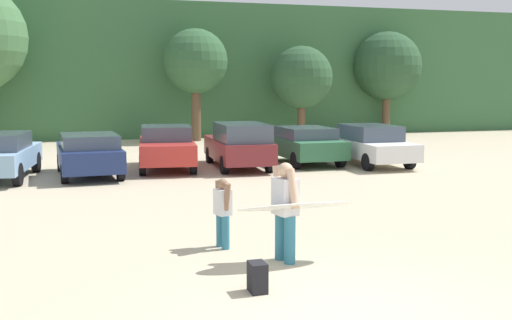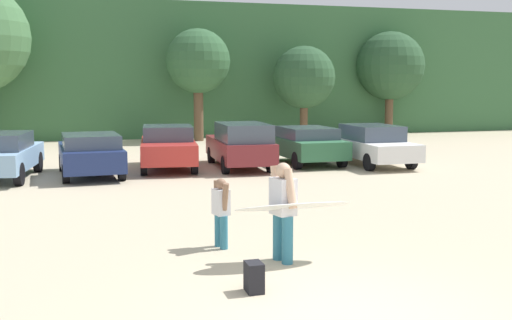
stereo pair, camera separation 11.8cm
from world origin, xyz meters
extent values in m
plane|color=#C1B293|center=(0.00, 0.00, 0.00)|extent=(120.00, 120.00, 0.00)
cube|color=#38663D|center=(0.00, 33.48, 3.80)|extent=(108.00, 12.00, 7.60)
cylinder|color=brown|center=(2.86, 25.60, 1.40)|extent=(0.51, 0.51, 2.79)
sphere|color=#2D5633|center=(2.86, 25.60, 4.24)|extent=(3.41, 3.41, 3.41)
cylinder|color=brown|center=(8.75, 25.34, 0.97)|extent=(0.43, 0.43, 1.94)
sphere|color=#284C2D|center=(8.75, 25.34, 3.40)|extent=(3.45, 3.45, 3.45)
cylinder|color=brown|center=(14.74, 26.71, 1.19)|extent=(0.49, 0.49, 2.38)
sphere|color=#284C2D|center=(14.74, 26.71, 4.11)|extent=(4.07, 4.07, 4.07)
cube|color=#84ADD1|center=(-5.73, 14.19, 0.68)|extent=(2.34, 4.68, 0.65)
cylinder|color=black|center=(-4.74, 15.56, 0.35)|extent=(0.31, 0.73, 0.70)
cylinder|color=black|center=(-5.12, 12.61, 0.35)|extent=(0.31, 0.73, 0.70)
cube|color=navy|center=(-3.00, 14.15, 0.65)|extent=(2.13, 4.42, 0.69)
cube|color=#3F4C5B|center=(-2.97, 13.68, 1.21)|extent=(1.87, 2.47, 0.44)
cylinder|color=black|center=(-3.93, 15.53, 0.30)|extent=(0.25, 0.61, 0.60)
cylinder|color=black|center=(-2.23, 15.62, 0.30)|extent=(0.25, 0.61, 0.60)
cylinder|color=black|center=(-3.77, 12.68, 0.30)|extent=(0.25, 0.61, 0.60)
cylinder|color=black|center=(-2.07, 12.78, 0.30)|extent=(0.25, 0.61, 0.60)
cube|color=#B72D28|center=(-0.28, 15.03, 0.70)|extent=(2.37, 4.56, 0.69)
cube|color=#3F4C5B|center=(-0.26, 15.16, 1.30)|extent=(1.96, 2.25, 0.52)
cylinder|color=black|center=(-0.95, 16.56, 0.35)|extent=(0.30, 0.72, 0.70)
cylinder|color=black|center=(0.73, 16.37, 0.35)|extent=(0.30, 0.72, 0.70)
cylinder|color=black|center=(-1.28, 13.70, 0.35)|extent=(0.30, 0.72, 0.70)
cylinder|color=black|center=(0.40, 13.50, 0.35)|extent=(0.30, 0.72, 0.70)
cube|color=maroon|center=(2.30, 14.76, 0.67)|extent=(1.99, 4.67, 0.73)
cube|color=#3F4C5B|center=(2.26, 14.05, 1.35)|extent=(1.75, 2.74, 0.63)
cylinder|color=black|center=(1.58, 16.31, 0.31)|extent=(0.25, 0.63, 0.62)
cylinder|color=black|center=(3.17, 16.23, 0.31)|extent=(0.25, 0.63, 0.62)
cylinder|color=black|center=(1.43, 13.28, 0.31)|extent=(0.25, 0.63, 0.62)
cylinder|color=black|center=(3.02, 13.20, 0.31)|extent=(0.25, 0.63, 0.62)
cube|color=#2D6642|center=(5.02, 14.96, 0.66)|extent=(2.00, 3.93, 0.67)
cube|color=#3F4C5B|center=(5.02, 14.96, 1.20)|extent=(1.82, 2.33, 0.42)
cylinder|color=black|center=(4.12, 16.23, 0.32)|extent=(0.23, 0.64, 0.64)
cylinder|color=black|center=(5.87, 16.26, 0.32)|extent=(0.23, 0.64, 0.64)
cylinder|color=black|center=(4.16, 13.66, 0.32)|extent=(0.23, 0.64, 0.64)
cylinder|color=black|center=(5.91, 13.69, 0.32)|extent=(0.23, 0.64, 0.64)
cube|color=white|center=(7.32, 14.18, 0.63)|extent=(1.86, 4.80, 0.63)
cube|color=#3F4C5B|center=(7.32, 14.15, 1.22)|extent=(1.70, 2.41, 0.56)
cylinder|color=black|center=(6.51, 15.77, 0.31)|extent=(0.22, 0.63, 0.63)
cylinder|color=black|center=(8.16, 15.76, 0.31)|extent=(0.22, 0.63, 0.63)
cylinder|color=black|center=(6.49, 12.61, 0.31)|extent=(0.22, 0.63, 0.63)
cylinder|color=black|center=(8.14, 12.60, 0.31)|extent=(0.22, 0.63, 0.63)
cylinder|color=teal|center=(0.02, 2.66, 0.42)|extent=(0.19, 0.19, 0.83)
cylinder|color=teal|center=(-0.05, 2.95, 0.42)|extent=(0.19, 0.19, 0.83)
cube|color=silver|center=(-0.01, 2.81, 1.15)|extent=(0.41, 0.49, 0.64)
sphere|color=#D8AD8C|center=(-0.01, 2.81, 1.60)|extent=(0.27, 0.27, 0.27)
cylinder|color=#D8AD8C|center=(0.04, 2.58, 1.32)|extent=(0.21, 0.34, 0.69)
cylinder|color=#D8AD8C|center=(-0.07, 3.04, 1.32)|extent=(0.20, 0.29, 0.69)
cylinder|color=teal|center=(-0.81, 3.89, 0.32)|extent=(0.15, 0.15, 0.63)
cylinder|color=teal|center=(-0.86, 4.11, 0.32)|extent=(0.15, 0.15, 0.63)
cube|color=silver|center=(-0.83, 4.00, 0.88)|extent=(0.31, 0.37, 0.48)
sphere|color=#8C664C|center=(-0.83, 4.00, 1.22)|extent=(0.20, 0.20, 0.20)
cylinder|color=#8C664C|center=(-0.79, 3.83, 1.00)|extent=(0.15, 0.22, 0.52)
cylinder|color=#8C664C|center=(-0.88, 4.18, 1.00)|extent=(0.13, 0.14, 0.51)
ellipsoid|color=white|center=(0.14, 2.67, 0.99)|extent=(2.12, 0.63, 0.26)
cube|color=black|center=(-0.92, 1.43, 0.23)|extent=(0.24, 0.34, 0.45)
camera|label=1|loc=(-3.46, -7.09, 3.08)|focal=43.52mm
camera|label=2|loc=(-3.35, -7.13, 3.08)|focal=43.52mm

